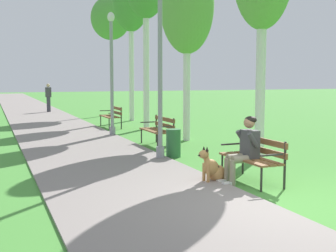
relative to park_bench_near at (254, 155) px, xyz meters
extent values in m
plane|color=#478E38|center=(-0.48, -1.55, -0.51)|extent=(120.00, 120.00, 0.00)
cube|color=gray|center=(-2.22, 22.45, -0.49)|extent=(3.23, 60.00, 0.04)
cube|color=brown|center=(-0.27, 0.00, -0.06)|extent=(0.14, 1.50, 0.04)
cube|color=brown|center=(-0.10, 0.00, -0.06)|extent=(0.14, 1.50, 0.04)
cube|color=brown|center=(0.08, 0.00, -0.06)|extent=(0.14, 1.50, 0.04)
cube|color=brown|center=(0.18, 0.00, 0.08)|extent=(0.04, 1.50, 0.11)
cube|color=brown|center=(0.18, 0.00, 0.26)|extent=(0.04, 1.50, 0.11)
cylinder|color=#2D2B28|center=(-0.30, 0.69, -0.29)|extent=(0.04, 0.04, 0.45)
cylinder|color=#2D2B28|center=(0.18, 0.69, -0.09)|extent=(0.04, 0.04, 0.85)
cube|color=#2D2B28|center=(-0.10, 0.69, 0.12)|extent=(0.45, 0.04, 0.03)
cylinder|color=#2D2B28|center=(-0.30, -0.69, -0.29)|extent=(0.04, 0.04, 0.45)
cylinder|color=#2D2B28|center=(0.18, -0.69, -0.09)|extent=(0.04, 0.04, 0.85)
cube|color=#2D2B28|center=(-0.10, -0.69, 0.12)|extent=(0.45, 0.04, 0.03)
cube|color=brown|center=(-0.34, 4.88, -0.06)|extent=(0.14, 1.50, 0.04)
cube|color=brown|center=(-0.17, 4.88, -0.06)|extent=(0.14, 1.50, 0.04)
cube|color=brown|center=(0.01, 4.88, -0.06)|extent=(0.14, 1.50, 0.04)
cube|color=brown|center=(0.11, 4.88, 0.08)|extent=(0.04, 1.50, 0.11)
cube|color=brown|center=(0.11, 4.88, 0.26)|extent=(0.04, 1.50, 0.11)
cylinder|color=#2D2B28|center=(-0.37, 5.57, -0.29)|extent=(0.04, 0.04, 0.45)
cylinder|color=#2D2B28|center=(0.11, 5.57, -0.09)|extent=(0.04, 0.04, 0.85)
cube|color=#2D2B28|center=(-0.17, 5.57, 0.12)|extent=(0.45, 0.04, 0.03)
cylinder|color=#2D2B28|center=(-0.37, 4.19, -0.29)|extent=(0.04, 0.04, 0.45)
cylinder|color=#2D2B28|center=(0.11, 4.19, -0.09)|extent=(0.04, 0.04, 0.85)
cube|color=#2D2B28|center=(-0.17, 4.19, 0.12)|extent=(0.45, 0.04, 0.03)
cube|color=brown|center=(-0.36, 10.05, -0.06)|extent=(0.14, 1.50, 0.04)
cube|color=brown|center=(-0.19, 10.05, -0.06)|extent=(0.14, 1.50, 0.04)
cube|color=brown|center=(-0.01, 10.05, -0.06)|extent=(0.14, 1.50, 0.04)
cube|color=brown|center=(0.09, 10.05, 0.08)|extent=(0.04, 1.50, 0.11)
cube|color=brown|center=(0.09, 10.05, 0.26)|extent=(0.04, 1.50, 0.11)
cylinder|color=#2D2B28|center=(-0.39, 10.74, -0.29)|extent=(0.04, 0.04, 0.45)
cylinder|color=#2D2B28|center=(0.09, 10.74, -0.09)|extent=(0.04, 0.04, 0.85)
cube|color=#2D2B28|center=(-0.19, 10.74, 0.12)|extent=(0.45, 0.04, 0.03)
cylinder|color=#2D2B28|center=(-0.39, 9.36, -0.29)|extent=(0.04, 0.04, 0.45)
cylinder|color=#2D2B28|center=(0.09, 9.36, -0.09)|extent=(0.04, 0.04, 0.85)
cube|color=#2D2B28|center=(-0.19, 9.36, 0.12)|extent=(0.45, 0.04, 0.03)
cylinder|color=gray|center=(-0.31, 0.11, -0.04)|extent=(0.42, 0.14, 0.14)
cylinder|color=gray|center=(-0.52, 0.11, -0.28)|extent=(0.11, 0.11, 0.47)
cube|color=silver|center=(-0.60, 0.11, -0.48)|extent=(0.24, 0.09, 0.07)
cylinder|color=gray|center=(-0.31, -0.09, -0.04)|extent=(0.42, 0.14, 0.14)
cylinder|color=gray|center=(-0.52, -0.09, -0.28)|extent=(0.11, 0.11, 0.47)
cube|color=silver|center=(-0.60, -0.09, -0.48)|extent=(0.24, 0.09, 0.07)
cube|color=#3F3F42|center=(-0.10, 0.01, 0.22)|extent=(0.22, 0.36, 0.52)
cylinder|color=#3F3F42|center=(-0.16, 0.21, 0.32)|extent=(0.25, 0.09, 0.30)
cylinder|color=#3F3F42|center=(-0.16, -0.19, 0.32)|extent=(0.25, 0.09, 0.30)
sphere|color=#A37556|center=(-0.12, 0.01, 0.62)|extent=(0.21, 0.21, 0.21)
ellipsoid|color=black|center=(-0.09, 0.01, 0.67)|extent=(0.22, 0.23, 0.14)
ellipsoid|color=#B27F47|center=(-0.64, 0.27, -0.35)|extent=(0.42, 0.36, 0.32)
ellipsoid|color=#B27F47|center=(-0.78, 0.24, -0.23)|extent=(0.54, 0.34, 0.48)
ellipsoid|color=black|center=(-0.73, 0.25, -0.19)|extent=(0.39, 0.27, 0.27)
cylinder|color=#B27F47|center=(-0.92, 0.26, -0.32)|extent=(0.06, 0.06, 0.38)
cylinder|color=#B27F47|center=(-0.89, 0.15, -0.32)|extent=(0.06, 0.06, 0.38)
cylinder|color=#B27F47|center=(-0.89, 0.21, -0.08)|extent=(0.15, 0.19, 0.19)
ellipsoid|color=#B27F47|center=(-0.97, 0.19, 0.05)|extent=(0.25, 0.19, 0.16)
cone|color=black|center=(-1.06, 0.16, 0.04)|extent=(0.12, 0.11, 0.09)
cone|color=black|center=(-0.94, 0.24, 0.15)|extent=(0.06, 0.06, 0.09)
cone|color=black|center=(-0.92, 0.15, 0.15)|extent=(0.06, 0.06, 0.09)
cylinder|color=#B27F47|center=(-0.44, 0.32, -0.49)|extent=(0.28, 0.11, 0.04)
cylinder|color=gray|center=(-0.78, 2.89, -0.36)|extent=(0.20, 0.20, 0.30)
cylinder|color=gray|center=(-0.78, 2.89, 1.54)|extent=(0.11, 0.11, 4.10)
cylinder|color=gray|center=(-0.72, 7.62, -0.36)|extent=(0.20, 0.20, 0.30)
cylinder|color=gray|center=(-0.72, 7.62, 1.42)|extent=(0.11, 0.11, 3.86)
ellipsoid|color=silver|center=(-0.72, 7.62, 3.47)|extent=(0.24, 0.24, 0.32)
cylinder|color=silver|center=(1.56, 2.18, 1.33)|extent=(0.23, 0.23, 3.69)
cylinder|color=silver|center=(1.15, 5.61, 1.14)|extent=(0.22, 0.22, 3.30)
ellipsoid|color=#66A847|center=(1.15, 5.61, 3.69)|extent=(1.69, 1.51, 3.01)
cylinder|color=silver|center=(1.03, 9.11, 1.86)|extent=(0.23, 0.23, 4.73)
cylinder|color=silver|center=(1.51, 12.55, 1.79)|extent=(0.22, 0.22, 4.60)
ellipsoid|color=#4C933D|center=(1.51, 12.55, 4.90)|extent=(1.62, 1.52, 2.72)
cylinder|color=silver|center=(1.48, 16.03, 1.70)|extent=(0.16, 0.16, 4.41)
ellipsoid|color=#569E42|center=(1.48, 16.03, 4.58)|extent=(2.08, 2.00, 2.26)
cylinder|color=#2D6638|center=(-0.39, 3.00, -0.16)|extent=(0.36, 0.36, 0.70)
cylinder|color=#383842|center=(-1.44, 19.07, -0.07)|extent=(0.22, 0.22, 0.88)
cube|color=#3F3F42|center=(-1.44, 19.07, 0.65)|extent=(0.32, 0.20, 0.56)
sphere|color=tan|center=(-1.44, 19.07, 1.04)|extent=(0.20, 0.20, 0.20)
camera|label=1|loc=(-4.58, -7.00, 1.43)|focal=47.30mm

